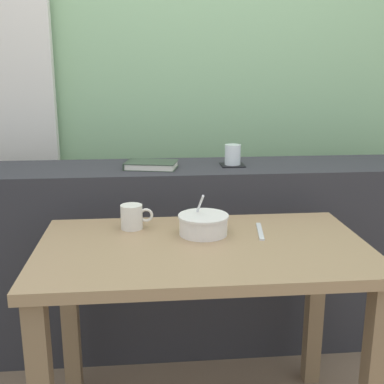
{
  "coord_description": "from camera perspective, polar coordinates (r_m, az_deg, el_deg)",
  "views": [
    {
      "loc": [
        -0.2,
        -1.51,
        1.25
      ],
      "look_at": [
        -0.03,
        0.32,
        0.77
      ],
      "focal_mm": 45.57,
      "sensor_mm": 36.0,
      "label": 1
    }
  ],
  "objects": [
    {
      "name": "outdoor_backdrop",
      "position": [
        2.68,
        -1.16,
        17.71
      ],
      "size": [
        4.8,
        0.08,
        2.8
      ],
      "primitive_type": "cube",
      "color": "#8EBC89",
      "rests_on": "ground"
    },
    {
      "name": "ceramic_mug",
      "position": [
        1.7,
        -7.0,
        -2.89
      ],
      "size": [
        0.11,
        0.08,
        0.08
      ],
      "color": "silver",
      "rests_on": "breakfast_table"
    },
    {
      "name": "closed_book",
      "position": [
        2.06,
        -4.84,
        3.17
      ],
      "size": [
        0.24,
        0.18,
        0.03
      ],
      "color": "#334233",
      "rests_on": "dark_console_ledge"
    },
    {
      "name": "juice_glass",
      "position": [
        2.11,
        4.78,
        4.27
      ],
      "size": [
        0.07,
        0.07,
        0.09
      ],
      "color": "white",
      "rests_on": "coaster_square"
    },
    {
      "name": "dark_console_ledge",
      "position": [
        2.23,
        0.15,
        -7.45
      ],
      "size": [
        2.8,
        0.39,
        0.83
      ],
      "primitive_type": "cube",
      "color": "#2D2D33",
      "rests_on": "ground"
    },
    {
      "name": "soup_bowl",
      "position": [
        1.64,
        1.33,
        -3.79
      ],
      "size": [
        0.17,
        0.17,
        0.15
      ],
      "color": "silver",
      "rests_on": "breakfast_table"
    },
    {
      "name": "fork_utensil",
      "position": [
        1.68,
        7.97,
        -4.58
      ],
      "size": [
        0.04,
        0.17,
        0.01
      ],
      "primitive_type": "cube",
      "rotation": [
        0.0,
        0.0,
        -0.15
      ],
      "color": "silver",
      "rests_on": "breakfast_table"
    },
    {
      "name": "breakfast_table",
      "position": [
        1.6,
        1.31,
        -10.28
      ],
      "size": [
        1.05,
        0.61,
        0.7
      ],
      "color": "#826849",
      "rests_on": "ground"
    },
    {
      "name": "coaster_square",
      "position": [
        2.12,
        4.76,
        3.16
      ],
      "size": [
        0.1,
        0.1,
        0.0
      ],
      "primitive_type": "cube",
      "color": "black",
      "rests_on": "dark_console_ledge"
    }
  ]
}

